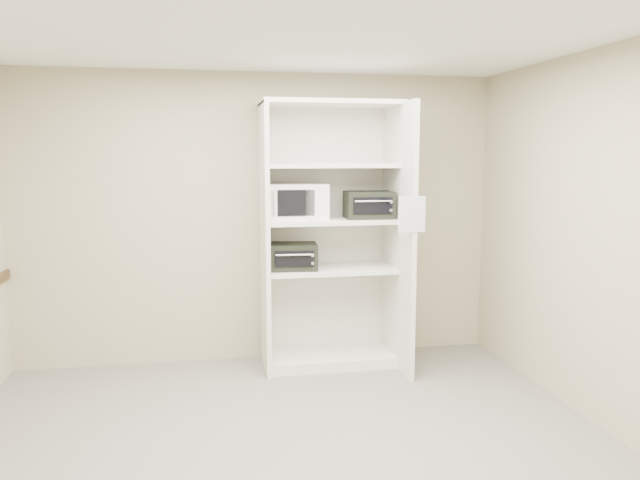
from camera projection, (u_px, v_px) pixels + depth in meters
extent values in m
cube|color=slate|center=(289.00, 452.00, 4.10)|extent=(4.50, 4.00, 0.01)
cube|color=white|center=(286.00, 28.00, 3.74)|extent=(4.50, 4.00, 0.01)
cube|color=#B5A88B|center=(259.00, 218.00, 5.87)|extent=(4.50, 0.02, 2.70)
cube|color=#B5A88B|center=(373.00, 344.00, 1.97)|extent=(4.50, 0.02, 2.70)
cube|color=#B5A88B|center=(608.00, 241.00, 4.33)|extent=(0.02, 4.00, 2.70)
cube|color=silver|center=(265.00, 239.00, 5.58)|extent=(0.04, 0.60, 2.40)
cube|color=silver|center=(398.00, 238.00, 5.65)|extent=(0.04, 0.90, 2.40)
cube|color=silver|center=(324.00, 233.00, 5.99)|extent=(1.24, 0.02, 2.40)
cube|color=silver|center=(330.00, 358.00, 5.86)|extent=(1.16, 0.56, 0.10)
cube|color=silver|center=(330.00, 269.00, 5.75)|extent=(1.16, 0.56, 0.04)
cube|color=silver|center=(330.00, 220.00, 5.69)|extent=(1.16, 0.56, 0.04)
cube|color=silver|center=(330.00, 165.00, 5.62)|extent=(1.16, 0.56, 0.04)
cube|color=silver|center=(330.00, 103.00, 5.55)|extent=(1.24, 0.60, 0.04)
cube|color=white|center=(297.00, 201.00, 5.63)|extent=(0.54, 0.41, 0.32)
cube|color=black|center=(369.00, 205.00, 5.68)|extent=(0.44, 0.34, 0.25)
cube|color=black|center=(293.00, 256.00, 5.61)|extent=(0.44, 0.35, 0.23)
cube|color=white|center=(412.00, 214.00, 5.17)|extent=(0.23, 0.01, 0.29)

